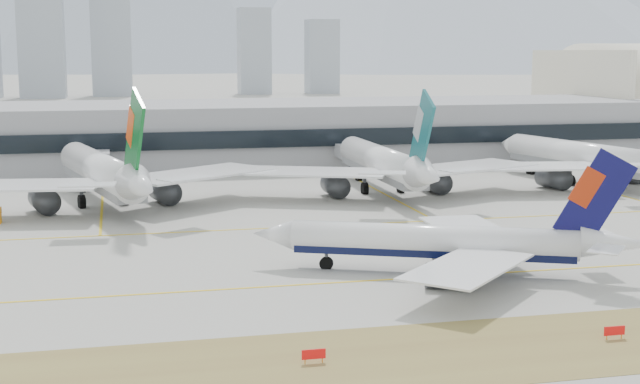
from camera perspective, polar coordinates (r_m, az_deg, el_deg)
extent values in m
plane|color=gray|center=(113.24, 0.02, -5.22)|extent=(3000.00, 3000.00, 0.00)
cube|color=brown|center=(83.69, 5.05, -10.46)|extent=(360.00, 18.00, 0.06)
cube|color=yellow|center=(108.52, 0.61, -5.84)|extent=(360.00, 0.45, 0.04)
cube|color=yellow|center=(141.90, -2.72, -2.30)|extent=(360.00, 0.45, 0.04)
cylinder|color=white|center=(113.08, 7.22, -3.08)|extent=(34.37, 17.88, 3.91)
cube|color=black|center=(113.31, 7.21, -3.61)|extent=(33.48, 17.06, 1.76)
cone|color=white|center=(116.03, -3.01, -2.71)|extent=(6.58, 5.77, 3.91)
cone|color=white|center=(113.92, 18.29, -3.13)|extent=(8.85, 6.76, 3.91)
cube|color=white|center=(123.67, 9.64, -2.37)|extent=(9.36, 19.52, 0.23)
cube|color=white|center=(118.61, 17.26, -2.46)|extent=(3.99, 5.79, 0.16)
cylinder|color=#3F4247|center=(120.62, 8.63, -3.67)|extent=(6.64, 5.07, 2.93)
cube|color=#3F4247|center=(120.37, 8.65, -3.13)|extent=(2.40, 1.26, 1.37)
cube|color=white|center=(102.48, 9.43, -4.73)|extent=(19.96, 19.82, 0.23)
cube|color=white|center=(108.73, 17.87, -3.51)|extent=(6.24, 6.41, 0.16)
cylinder|color=#3F4247|center=(106.56, 8.36, -5.37)|extent=(6.64, 5.07, 2.93)
cube|color=#3F4247|center=(106.27, 8.38, -4.75)|extent=(2.40, 1.26, 1.37)
cube|color=#0B0B44|center=(112.62, 17.17, -0.38)|extent=(9.00, 4.18, 12.25)
cube|color=#AE280B|center=(112.31, 16.70, 0.30)|extent=(4.17, 2.14, 5.25)
cylinder|color=#3F4247|center=(115.31, 0.41, -4.36)|extent=(0.47, 0.47, 2.35)
cylinder|color=black|center=(115.42, 0.41, -4.60)|extent=(1.89, 1.33, 1.76)
cylinder|color=#3F4247|center=(111.26, 7.62, -4.94)|extent=(0.47, 0.47, 2.35)
cylinder|color=black|center=(111.38, 7.62, -5.18)|extent=(1.89, 1.33, 1.76)
cylinder|color=#3F4247|center=(116.20, 7.75, -4.34)|extent=(0.47, 0.47, 2.35)
cylinder|color=black|center=(116.31, 7.75, -4.58)|extent=(1.89, 1.33, 1.76)
cylinder|color=white|center=(166.33, -13.86, 1.40)|extent=(16.27, 45.19, 5.96)
cube|color=slate|center=(166.55, -13.84, 0.84)|extent=(15.19, 44.10, 2.68)
cone|color=white|center=(191.57, -15.58, 2.31)|extent=(7.39, 8.08, 5.96)
cone|color=white|center=(139.74, -11.38, 0.38)|extent=(8.12, 11.12, 5.96)
cube|color=white|center=(164.39, -7.86, 1.18)|extent=(30.89, 27.26, 0.36)
cube|color=white|center=(143.62, -8.60, 0.87)|extent=(9.40, 8.09, 0.24)
cylinder|color=#3F4247|center=(166.09, -9.92, 0.07)|extent=(6.09, 8.34, 4.47)
cube|color=#3F4247|center=(165.82, -9.94, 0.68)|extent=(1.16, 3.15, 2.09)
cube|color=white|center=(157.25, -19.03, 0.41)|extent=(30.23, 17.21, 0.36)
cube|color=white|center=(139.72, -14.65, 0.45)|extent=(8.66, 5.03, 0.24)
cylinder|color=#3F4247|center=(161.41, -17.23, -0.47)|extent=(6.09, 8.34, 4.47)
cube|color=#3F4247|center=(161.14, -17.26, 0.16)|extent=(1.16, 3.15, 2.09)
cube|color=#0D5B22|center=(141.88, -11.80, 3.38)|extent=(3.42, 12.24, 15.98)
cube|color=#DE430D|center=(142.93, -11.95, 4.11)|extent=(1.94, 5.61, 6.84)
cylinder|color=#3F4247|center=(183.57, -14.99, 0.55)|extent=(0.71, 0.71, 3.57)
cylinder|color=black|center=(183.67, -14.98, 0.32)|extent=(1.64, 2.85, 2.68)
cylinder|color=#3F4247|center=(165.01, -15.01, -0.38)|extent=(0.71, 0.71, 3.57)
cylinder|color=black|center=(165.13, -15.00, -0.63)|extent=(1.64, 2.85, 2.68)
cylinder|color=#3F4247|center=(166.68, -12.41, -0.19)|extent=(0.71, 0.71, 3.57)
cylinder|color=black|center=(166.80, -12.40, -0.44)|extent=(1.64, 2.85, 2.68)
cylinder|color=white|center=(176.94, 3.94, 2.00)|extent=(5.86, 43.27, 5.72)
cube|color=slate|center=(177.14, 3.93, 1.50)|extent=(5.00, 42.40, 2.57)
cone|color=white|center=(200.74, 1.85, 2.86)|extent=(5.74, 6.63, 5.72)
cone|color=white|center=(152.01, 6.87, 1.08)|extent=(5.75, 9.63, 5.72)
cube|color=white|center=(176.34, 9.35, 1.60)|extent=(30.18, 22.02, 0.34)
cube|color=white|center=(156.30, 9.21, 1.40)|extent=(8.92, 6.49, 0.23)
cylinder|color=#3F4247|center=(177.52, 7.44, 0.67)|extent=(4.31, 7.22, 4.29)
cube|color=#3F4247|center=(177.28, 7.45, 1.22)|extent=(0.44, 3.01, 2.00)
cube|color=white|center=(167.01, -0.49, 1.31)|extent=(30.17, 21.89, 0.34)
cube|color=white|center=(151.28, 4.00, 1.24)|extent=(8.91, 6.45, 0.23)
cylinder|color=#3F4247|center=(171.40, 0.98, 0.45)|extent=(4.31, 7.22, 4.29)
cube|color=#3F4247|center=(171.15, 0.98, 1.01)|extent=(0.44, 3.01, 2.00)
cube|color=#165A60|center=(154.04, 6.54, 3.73)|extent=(0.55, 11.97, 15.34)
cube|color=#A2A6AC|center=(155.02, 6.40, 4.39)|extent=(0.65, 5.40, 6.57)
cylinder|color=#3F4247|center=(193.17, 2.49, 1.24)|extent=(0.69, 0.69, 3.43)
cylinder|color=black|center=(193.26, 2.49, 1.03)|extent=(1.01, 2.58, 2.57)
cylinder|color=#3F4247|center=(175.37, 2.88, 0.44)|extent=(0.69, 0.69, 3.43)
cylinder|color=black|center=(175.47, 2.88, 0.21)|extent=(1.01, 2.58, 2.57)
cylinder|color=#3F4247|center=(177.55, 5.19, 0.52)|extent=(0.69, 0.69, 3.43)
cylinder|color=black|center=(177.66, 5.18, 0.29)|extent=(1.01, 2.58, 2.57)
cylinder|color=white|center=(196.10, 16.33, 2.29)|extent=(14.91, 42.05, 5.54)
cube|color=slate|center=(196.28, 16.31, 1.85)|extent=(13.91, 41.04, 2.49)
cone|color=white|center=(214.40, 11.98, 3.01)|extent=(6.85, 7.49, 5.54)
cylinder|color=#3F4247|center=(201.03, 19.03, 1.20)|extent=(5.63, 7.74, 4.16)
cube|color=#3F4247|center=(200.82, 19.06, 1.67)|extent=(1.07, 2.93, 1.94)
cube|color=white|center=(181.78, 14.14, 1.61)|extent=(28.16, 16.14, 0.33)
cylinder|color=#3F4247|center=(187.49, 14.72, 0.87)|extent=(5.63, 7.74, 4.16)
cube|color=#3F4247|center=(187.26, 14.74, 1.37)|extent=(1.07, 2.93, 1.94)
cylinder|color=#3F4247|center=(208.54, 13.34, 1.57)|extent=(0.66, 0.66, 3.32)
cylinder|color=black|center=(208.63, 13.33, 1.38)|extent=(1.51, 2.65, 2.49)
cylinder|color=#3F4247|center=(193.39, 15.72, 0.90)|extent=(0.66, 0.66, 3.32)
cylinder|color=black|center=(193.48, 15.71, 0.70)|extent=(1.51, 2.65, 2.49)
cylinder|color=#3F4247|center=(198.24, 17.27, 1.02)|extent=(0.66, 0.66, 3.32)
cylinder|color=black|center=(198.33, 17.26, 0.83)|extent=(1.51, 2.65, 2.49)
cube|color=gray|center=(224.22, -6.65, 3.76)|extent=(280.00, 42.00, 15.00)
cube|color=black|center=(202.92, -5.96, 3.35)|extent=(280.00, 1.20, 4.00)
cube|color=silver|center=(277.27, 16.16, 5.83)|extent=(2.00, 57.00, 27.90)
cube|color=red|center=(81.38, -0.41, -10.34)|extent=(2.20, 0.15, 0.90)
cylinder|color=orange|center=(81.43, -0.97, -10.81)|extent=(0.10, 0.10, 0.50)
cylinder|color=orange|center=(81.76, 0.15, -10.73)|extent=(0.10, 0.10, 0.50)
cube|color=red|center=(92.38, 18.33, -8.43)|extent=(2.20, 0.15, 0.90)
cylinder|color=orange|center=(92.17, 17.88, -8.87)|extent=(0.10, 0.10, 0.50)
cylinder|color=orange|center=(92.98, 18.73, -8.75)|extent=(0.10, 0.10, 0.50)
cube|color=#949DA8|center=(559.03, -17.50, 11.41)|extent=(26.00, 23.40, 110.00)
cube|color=#949DA8|center=(571.96, -13.24, 9.52)|extent=(24.00, 21.60, 70.00)
cube|color=#949DA8|center=(583.86, -4.24, 8.98)|extent=(20.00, 18.00, 55.00)
cube|color=#949DA8|center=(592.46, 0.12, 8.66)|extent=(20.00, 18.00, 48.00)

